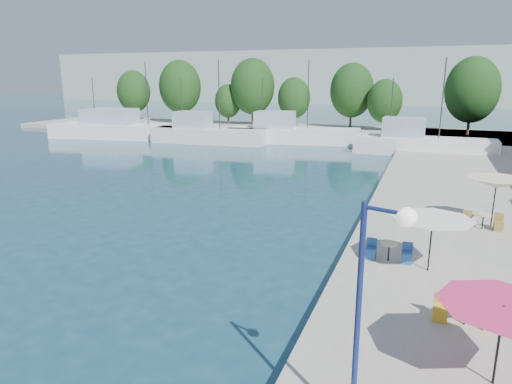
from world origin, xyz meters
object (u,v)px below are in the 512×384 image
at_px(trawler_01, 130,130).
at_px(umbrella_pink, 502,316).
at_px(street_lamp, 376,282).
at_px(trawler_04, 420,144).
at_px(umbrella_cream, 496,183).
at_px(trawler_02, 206,134).
at_px(trawler_03, 291,134).
at_px(umbrella_white, 432,225).

bearing_deg(trawler_01, umbrella_pink, -54.26).
xyz_separation_m(trawler_01, street_lamp, (36.62, -42.62, 3.02)).
xyz_separation_m(trawler_04, umbrella_cream, (4.08, -25.73, 1.75)).
bearing_deg(umbrella_cream, umbrella_pink, -95.60).
bearing_deg(trawler_02, trawler_04, -3.81).
height_order(trawler_03, umbrella_white, trawler_03).
xyz_separation_m(umbrella_white, street_lamp, (-1.11, -9.40, 1.63)).
bearing_deg(trawler_04, street_lamp, -88.91).
relative_size(trawler_04, umbrella_white, 4.57).
bearing_deg(street_lamp, trawler_02, 137.83).
xyz_separation_m(trawler_01, trawler_04, (36.53, -0.63, 0.00)).
bearing_deg(umbrella_pink, trawler_01, 134.64).
distance_m(trawler_01, street_lamp, 56.27).
distance_m(trawler_02, trawler_04, 24.76).
relative_size(trawler_02, umbrella_white, 4.65).
distance_m(umbrella_pink, umbrella_cream, 13.51).
bearing_deg(umbrella_white, trawler_01, 138.64).
xyz_separation_m(umbrella_pink, street_lamp, (-2.67, -2.82, 1.66)).
height_order(trawler_04, umbrella_cream, trawler_04).
xyz_separation_m(trawler_02, street_lamp, (24.85, -41.87, 3.02)).
height_order(trawler_01, street_lamp, trawler_01).
distance_m(trawler_04, street_lamp, 42.10).
distance_m(umbrella_pink, street_lamp, 4.23).
height_order(trawler_01, umbrella_white, trawler_01).
height_order(trawler_02, umbrella_cream, trawler_02).
height_order(umbrella_white, street_lamp, street_lamp).
distance_m(trawler_03, umbrella_pink, 46.66).
height_order(trawler_02, umbrella_pink, trawler_02).
height_order(trawler_01, umbrella_pink, trawler_01).
relative_size(trawler_01, trawler_04, 1.60).
relative_size(trawler_04, umbrella_pink, 4.59).
distance_m(trawler_02, umbrella_white, 41.59).
bearing_deg(trawler_01, umbrella_white, -50.26).
bearing_deg(street_lamp, umbrella_cream, 93.35).
xyz_separation_m(trawler_02, umbrella_white, (25.96, -32.47, 1.38)).
bearing_deg(umbrella_cream, street_lamp, -103.79).
relative_size(umbrella_white, umbrella_cream, 1.07).
relative_size(trawler_01, trawler_02, 1.57).
bearing_deg(trawler_03, umbrella_white, -74.67).
bearing_deg(trawler_03, umbrella_pink, -76.23).
xyz_separation_m(trawler_01, umbrella_cream, (40.61, -26.36, 1.75)).
bearing_deg(street_lamp, trawler_01, 147.81).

